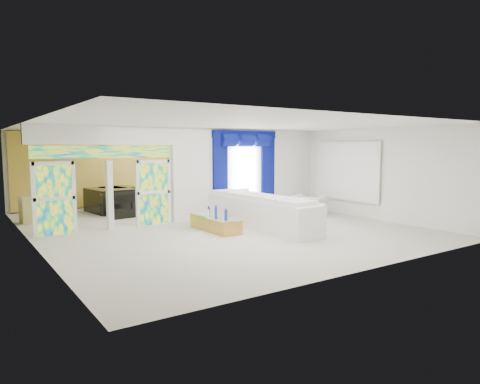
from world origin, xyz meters
TOP-DOWN VIEW (x-y plane):
  - floor at (0.00, 0.00)m, footprint 12.00×12.00m
  - dividing_wall at (2.15, 1.00)m, footprint 5.70×0.18m
  - dividing_header at (-2.85, 1.00)m, footprint 4.30×0.18m
  - stained_panel_left at (-4.28, 1.00)m, footprint 0.95×0.04m
  - stained_panel_right at (-1.42, 1.00)m, footprint 0.95×0.04m
  - stained_transom at (-2.85, 1.00)m, footprint 4.00×0.05m
  - window_pane at (1.90, 0.90)m, footprint 1.00×0.02m
  - blue_drape_left at (0.90, 0.87)m, footprint 0.55×0.10m
  - blue_drape_right at (2.90, 0.87)m, footprint 0.55×0.10m
  - blue_pelmet at (1.90, 0.87)m, footprint 2.60×0.12m
  - wall_mirror at (4.94, -1.00)m, footprint 0.04×2.70m
  - gold_curtains at (0.00, 5.90)m, footprint 9.70×0.12m
  - white_sofa at (0.99, -1.21)m, footprint 1.02×4.55m
  - coffee_table at (-0.36, -0.91)m, footprint 0.64×1.87m
  - console_table at (1.95, 0.58)m, footprint 1.22×0.42m
  - table_lamp at (1.65, 0.58)m, footprint 0.36×0.36m
  - armchair at (3.85, -0.29)m, footprint 1.29×1.36m
  - grand_piano at (-1.73, 4.34)m, footprint 1.53×1.88m
  - piano_bench at (-1.73, 2.74)m, footprint 0.92×0.45m
  - tv_console at (-4.52, 3.44)m, footprint 0.65×0.61m
  - chandelier at (-2.30, 3.40)m, footprint 0.60×0.60m
  - decanters at (-0.34, -0.89)m, footprint 0.25×1.07m

SIDE VIEW (x-z plane):
  - floor at x=0.00m, z-range 0.00..0.00m
  - piano_bench at x=-1.73m, z-range 0.00..0.29m
  - console_table at x=1.95m, z-range 0.00..0.40m
  - coffee_table at x=-0.36m, z-range 0.00..0.41m
  - armchair at x=3.85m, z-range 0.00..0.69m
  - white_sofa at x=0.99m, z-range 0.00..0.86m
  - tv_console at x=-4.52m, z-range 0.00..0.87m
  - grand_piano at x=-1.73m, z-range 0.00..0.87m
  - decanters at x=-0.34m, z-range 0.38..0.65m
  - table_lamp at x=1.65m, z-range 0.40..0.98m
  - stained_panel_left at x=-4.28m, z-range 0.00..2.00m
  - stained_panel_right at x=-1.42m, z-range 0.00..2.00m
  - blue_drape_left at x=0.90m, z-range 0.00..2.80m
  - blue_drape_right at x=2.90m, z-range 0.00..2.80m
  - window_pane at x=1.90m, z-range 0.30..2.60m
  - dividing_wall at x=2.15m, z-range 0.00..3.00m
  - gold_curtains at x=0.00m, z-range 0.05..2.95m
  - wall_mirror at x=4.94m, z-range 0.60..2.50m
  - stained_transom at x=-2.85m, z-range 2.08..2.42m
  - chandelier at x=-2.30m, z-range 2.35..2.95m
  - dividing_header at x=-2.85m, z-range 2.45..3.00m
  - blue_pelmet at x=1.90m, z-range 2.69..2.94m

